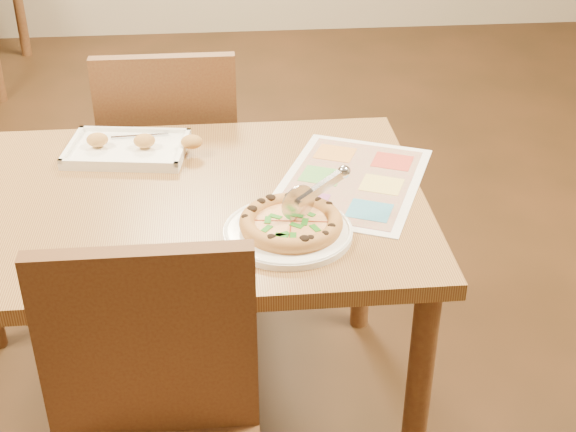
{
  "coord_description": "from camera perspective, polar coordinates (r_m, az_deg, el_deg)",
  "views": [
    {
      "loc": [
        0.16,
        -1.72,
        1.69
      ],
      "look_at": [
        0.3,
        -0.2,
        0.77
      ],
      "focal_mm": 50.0,
      "sensor_mm": 36.0,
      "label": 1
    }
  ],
  "objects": [
    {
      "name": "plate",
      "position": [
        1.81,
        0.0,
        -1.15
      ],
      "size": [
        0.39,
        0.39,
        0.02
      ],
      "primitive_type": "cylinder",
      "rotation": [
        0.0,
        0.0,
        0.43
      ],
      "color": "white",
      "rests_on": "dining_table"
    },
    {
      "name": "pizza_cutter",
      "position": [
        1.8,
        1.82,
        1.68
      ],
      "size": [
        0.16,
        0.08,
        0.1
      ],
      "rotation": [
        0.0,
        0.0,
        0.46
      ],
      "color": "silver",
      "rests_on": "pizza"
    },
    {
      "name": "appetizer_tray",
      "position": [
        2.2,
        -11.11,
        4.72
      ],
      "size": [
        0.37,
        0.26,
        0.06
      ],
      "rotation": [
        0.0,
        0.0,
        -0.14
      ],
      "color": "white",
      "rests_on": "dining_table"
    },
    {
      "name": "chair_far",
      "position": [
        2.59,
        -8.3,
        4.9
      ],
      "size": [
        0.42,
        0.42,
        0.47
      ],
      "rotation": [
        0.0,
        0.0,
        3.14
      ],
      "color": "brown",
      "rests_on": "ground"
    },
    {
      "name": "dining_table",
      "position": [
        2.03,
        -8.99,
        -0.8
      ],
      "size": [
        1.3,
        0.85,
        0.72
      ],
      "color": "olive",
      "rests_on": "ground"
    },
    {
      "name": "pizza",
      "position": [
        1.8,
        0.22,
        -0.48
      ],
      "size": [
        0.24,
        0.24,
        0.04
      ],
      "rotation": [
        0.0,
        0.0,
        -0.14
      ],
      "color": "#C18642",
      "rests_on": "plate"
    },
    {
      "name": "menu",
      "position": [
        2.03,
        4.51,
        2.52
      ],
      "size": [
        0.49,
        0.56,
        0.0
      ],
      "primitive_type": "cube",
      "rotation": [
        0.0,
        0.0,
        -0.41
      ],
      "color": "white",
      "rests_on": "dining_table"
    },
    {
      "name": "chair_near",
      "position": [
        1.59,
        -9.74,
        -14.35
      ],
      "size": [
        0.42,
        0.42,
        0.47
      ],
      "color": "brown",
      "rests_on": "ground"
    }
  ]
}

